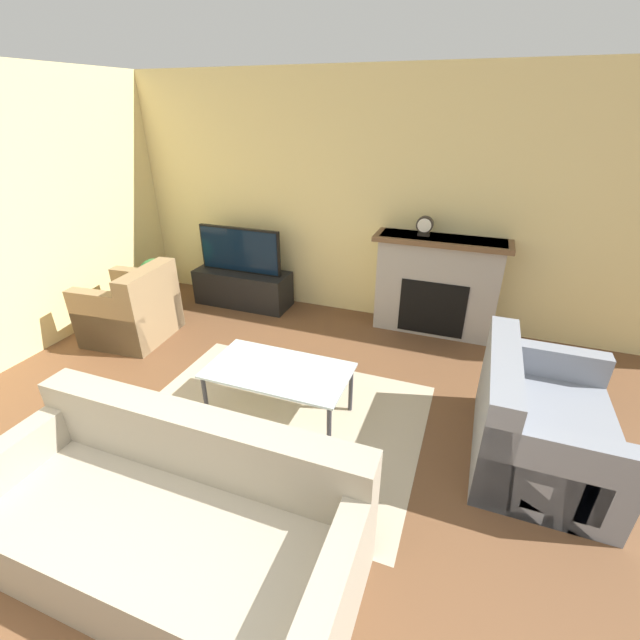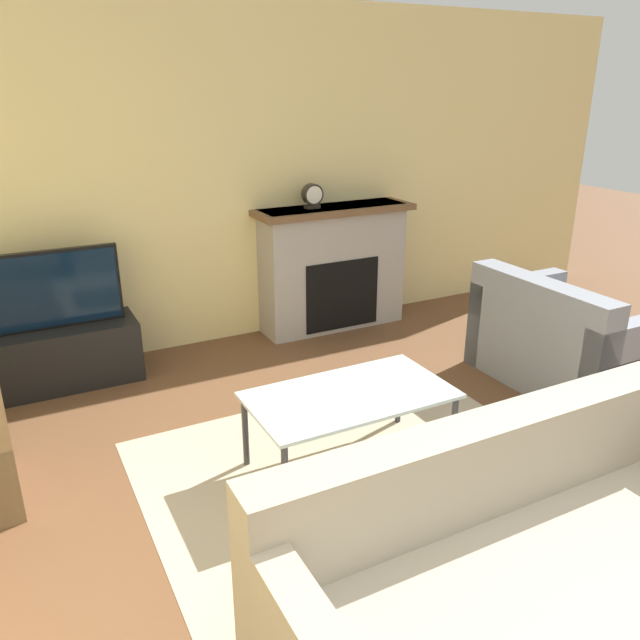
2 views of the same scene
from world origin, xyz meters
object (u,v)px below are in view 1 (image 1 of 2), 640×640
(tv, at_px, (240,250))
(couch_sectional, at_px, (173,524))
(armchair_by_window, at_px, (133,312))
(coffee_table, at_px, (278,374))
(potted_plant, at_px, (156,279))
(mantel_clock, at_px, (425,226))
(couch_loveseat, at_px, (536,426))

(tv, distance_m, couch_sectional, 3.53)
(couch_sectional, xyz_separation_m, armchair_by_window, (-2.09, 2.02, 0.01))
(tv, bearing_deg, couch_sectional, -66.48)
(coffee_table, bearing_deg, potted_plant, 149.57)
(tv, bearing_deg, coffee_table, -53.12)
(mantel_clock, bearing_deg, potted_plant, -168.68)
(couch_sectional, height_order, coffee_table, couch_sectional)
(potted_plant, bearing_deg, couch_loveseat, -15.24)
(tv, xyz_separation_m, armchair_by_window, (-0.69, -1.19, -0.42))
(armchair_by_window, relative_size, mantel_clock, 4.24)
(couch_loveseat, xyz_separation_m, coffee_table, (-1.92, -0.21, 0.12))
(coffee_table, xyz_separation_m, potted_plant, (-2.33, 1.37, -0.02))
(armchair_by_window, height_order, coffee_table, armchair_by_window)
(mantel_clock, bearing_deg, armchair_by_window, -155.27)
(armchair_by_window, xyz_separation_m, mantel_clock, (2.87, 1.32, 0.89))
(tv, height_order, armchair_by_window, tv)
(coffee_table, bearing_deg, mantel_clock, 68.62)
(couch_loveseat, bearing_deg, armchair_by_window, 83.45)
(couch_sectional, distance_m, mantel_clock, 3.55)
(couch_loveseat, relative_size, armchair_by_window, 1.39)
(couch_loveseat, relative_size, potted_plant, 1.84)
(couch_loveseat, height_order, mantel_clock, mantel_clock)
(couch_sectional, distance_m, couch_loveseat, 2.47)
(couch_sectional, relative_size, armchair_by_window, 2.40)
(tv, xyz_separation_m, potted_plant, (-0.93, -0.50, -0.33))
(potted_plant, bearing_deg, mantel_clock, 11.32)
(couch_sectional, bearing_deg, armchair_by_window, 135.90)
(tv, height_order, couch_sectional, tv)
(coffee_table, bearing_deg, armchair_by_window, 162.16)
(couch_sectional, bearing_deg, couch_loveseat, 39.12)
(tv, height_order, coffee_table, tv)
(couch_sectional, relative_size, mantel_clock, 10.20)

